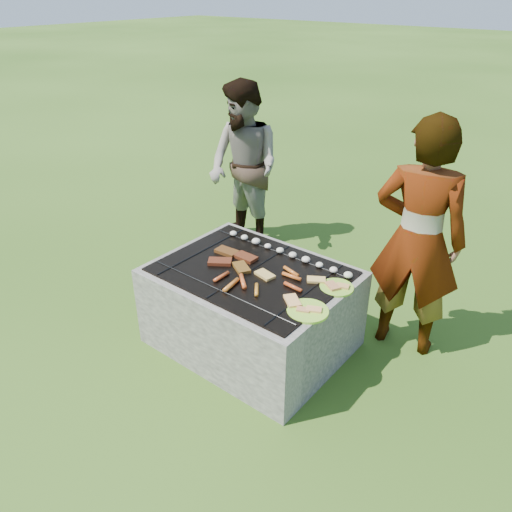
% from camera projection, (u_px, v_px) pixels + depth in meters
% --- Properties ---
extents(lawn, '(60.00, 60.00, 0.00)m').
position_uv_depth(lawn, '(252.00, 342.00, 3.67)').
color(lawn, '#294A12').
rests_on(lawn, ground).
extents(fire_pit, '(1.30, 1.00, 0.62)m').
position_uv_depth(fire_pit, '(252.00, 310.00, 3.53)').
color(fire_pit, gray).
rests_on(fire_pit, ground).
extents(mushrooms, '(1.06, 0.06, 0.04)m').
position_uv_depth(mushrooms, '(287.00, 253.00, 3.55)').
color(mushrooms, silver).
rests_on(mushrooms, fire_pit).
extents(pork_slabs, '(0.40, 0.29, 0.02)m').
position_uv_depth(pork_slabs, '(233.00, 259.00, 3.49)').
color(pork_slabs, brown).
rests_on(pork_slabs, fire_pit).
extents(sausages, '(0.52, 0.49, 0.03)m').
position_uv_depth(sausages, '(258.00, 281.00, 3.23)').
color(sausages, '#DC5924').
rests_on(sausages, fire_pit).
extents(bread_on_grate, '(0.47, 0.43, 0.02)m').
position_uv_depth(bread_on_grate, '(288.00, 285.00, 3.19)').
color(bread_on_grate, tan).
rests_on(bread_on_grate, fire_pit).
extents(plate_far, '(0.27, 0.27, 0.03)m').
position_uv_depth(plate_far, '(336.00, 287.00, 3.19)').
color(plate_far, '#B1C930').
rests_on(plate_far, fire_pit).
extents(plate_near, '(0.28, 0.28, 0.03)m').
position_uv_depth(plate_near, '(308.00, 311.00, 2.96)').
color(plate_near, '#D6E837').
rests_on(plate_near, fire_pit).
extents(cook, '(0.68, 0.52, 1.67)m').
position_uv_depth(cook, '(418.00, 240.00, 3.28)').
color(cook, gray).
rests_on(cook, ground).
extents(bystander, '(0.87, 0.74, 1.59)m').
position_uv_depth(bystander, '(244.00, 168.00, 4.68)').
color(bystander, gray).
rests_on(bystander, ground).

